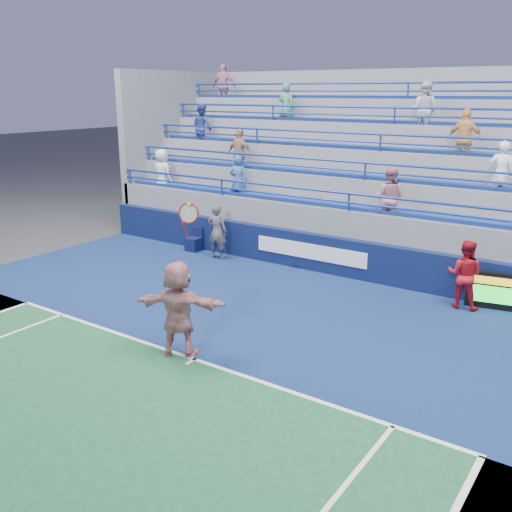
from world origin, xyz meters
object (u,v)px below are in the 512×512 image
Objects in this scene: line_judge at (217,231)px; ball_girl at (464,275)px; judge_chair at (194,243)px; serve_speed_board at (495,291)px; tennis_player at (179,309)px.

line_judge is 1.02× the size of ball_girl.
line_judge is (1.19, -0.25, 0.62)m from judge_chair.
judge_chair is (-9.41, -0.11, -0.21)m from serve_speed_board.
ball_girl is (3.92, 5.83, -0.13)m from tennis_player.
tennis_player reaches higher than serve_speed_board.
tennis_player is 1.80× the size of line_judge.
judge_chair is 0.45× the size of line_judge.
judge_chair is 0.25× the size of tennis_player.
line_judge is at bearing -4.34° from ball_girl.
tennis_player is 1.84× the size of ball_girl.
judge_chair is 7.79m from tennis_player.
serve_speed_board is at bearing 169.80° from line_judge.
serve_speed_board is at bearing 0.64° from judge_chair.
ball_girl is (-0.67, -0.34, 0.39)m from serve_speed_board.
ball_girl is at bearing 167.43° from line_judge.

